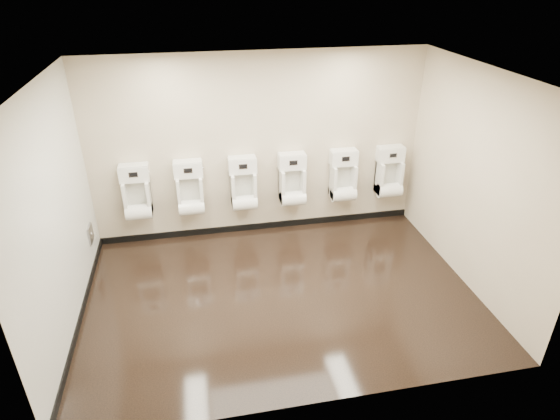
% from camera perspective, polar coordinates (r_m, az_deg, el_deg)
% --- Properties ---
extents(ground, '(5.00, 3.50, 0.00)m').
position_cam_1_polar(ground, '(6.23, 0.16, -10.21)').
color(ground, black).
rests_on(ground, ground).
extents(ceiling, '(5.00, 3.50, 0.00)m').
position_cam_1_polar(ceiling, '(5.01, 0.21, 15.86)').
color(ceiling, white).
extents(back_wall, '(5.00, 0.02, 2.80)m').
position_cam_1_polar(back_wall, '(7.06, -2.60, 7.63)').
color(back_wall, '#C4B59A').
rests_on(back_wall, ground).
extents(front_wall, '(5.00, 0.02, 2.80)m').
position_cam_1_polar(front_wall, '(4.03, 5.09, -9.61)').
color(front_wall, '#C4B59A').
rests_on(front_wall, ground).
extents(left_wall, '(0.02, 3.50, 2.80)m').
position_cam_1_polar(left_wall, '(5.61, -25.75, -0.94)').
color(left_wall, '#C4B59A').
rests_on(left_wall, ground).
extents(right_wall, '(0.02, 3.50, 2.80)m').
position_cam_1_polar(right_wall, '(6.40, 22.74, 3.20)').
color(right_wall, '#C4B59A').
rests_on(right_wall, ground).
extents(tile_overlay_left, '(0.01, 3.50, 2.80)m').
position_cam_1_polar(tile_overlay_left, '(5.61, -25.70, -0.93)').
color(tile_overlay_left, white).
rests_on(tile_overlay_left, ground).
extents(skirting_back, '(5.00, 0.02, 0.10)m').
position_cam_1_polar(skirting_back, '(7.63, -2.37, -1.95)').
color(skirting_back, black).
rests_on(skirting_back, ground).
extents(skirting_left, '(0.02, 3.50, 0.10)m').
position_cam_1_polar(skirting_left, '(6.31, -23.09, -11.72)').
color(skirting_left, black).
rests_on(skirting_left, ground).
extents(access_panel, '(0.04, 0.25, 0.25)m').
position_cam_1_polar(access_panel, '(7.04, -22.11, -2.71)').
color(access_panel, '#9E9EA3').
rests_on(access_panel, left_wall).
extents(urinal_0, '(0.43, 0.32, 0.81)m').
position_cam_1_polar(urinal_0, '(7.14, -17.01, 1.64)').
color(urinal_0, white).
rests_on(urinal_0, back_wall).
extents(urinal_1, '(0.43, 0.32, 0.81)m').
position_cam_1_polar(urinal_1, '(7.09, -10.89, 2.21)').
color(urinal_1, white).
rests_on(urinal_1, back_wall).
extents(urinal_2, '(0.43, 0.32, 0.81)m').
position_cam_1_polar(urinal_2, '(7.12, -4.47, 2.78)').
color(urinal_2, white).
rests_on(urinal_2, back_wall).
extents(urinal_3, '(0.43, 0.32, 0.81)m').
position_cam_1_polar(urinal_3, '(7.23, 1.51, 3.27)').
color(urinal_3, white).
rests_on(urinal_3, back_wall).
extents(urinal_4, '(0.43, 0.32, 0.81)m').
position_cam_1_polar(urinal_4, '(7.44, 7.70, 3.75)').
color(urinal_4, white).
rests_on(urinal_4, back_wall).
extents(urinal_5, '(0.43, 0.32, 0.81)m').
position_cam_1_polar(urinal_5, '(7.71, 13.17, 4.13)').
color(urinal_5, white).
rests_on(urinal_5, back_wall).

